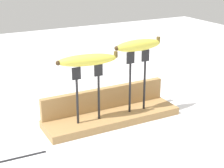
% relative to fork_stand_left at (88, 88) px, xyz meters
% --- Properties ---
extents(ground_plane, '(3.00, 3.00, 0.00)m').
position_rel_fork_stand_left_xyz_m(ground_plane, '(0.08, 0.01, -0.13)').
color(ground_plane, silver).
extents(wooden_board, '(0.43, 0.12, 0.02)m').
position_rel_fork_stand_left_xyz_m(wooden_board, '(0.08, 0.01, -0.12)').
color(wooden_board, '#A87F4C').
rests_on(wooden_board, ground).
extents(board_backstop, '(0.43, 0.02, 0.07)m').
position_rel_fork_stand_left_xyz_m(board_backstop, '(0.08, 0.06, -0.07)').
color(board_backstop, '#A87F4C').
rests_on(board_backstop, wooden_board).
extents(fork_stand_left, '(0.10, 0.01, 0.17)m').
position_rel_fork_stand_left_xyz_m(fork_stand_left, '(0.00, 0.00, 0.00)').
color(fork_stand_left, black).
rests_on(fork_stand_left, wooden_board).
extents(fork_stand_right, '(0.08, 0.01, 0.20)m').
position_rel_fork_stand_left_xyz_m(fork_stand_right, '(0.17, 0.00, 0.01)').
color(fork_stand_right, black).
rests_on(fork_stand_right, wooden_board).
extents(banana_raised_left, '(0.18, 0.07, 0.04)m').
position_rel_fork_stand_left_xyz_m(banana_raised_left, '(-0.00, 0.00, 0.09)').
color(banana_raised_left, '#DBD147').
rests_on(banana_raised_left, fork_stand_left).
extents(banana_raised_right, '(0.16, 0.04, 0.04)m').
position_rel_fork_stand_left_xyz_m(banana_raised_right, '(0.17, -0.00, 0.11)').
color(banana_raised_right, '#DBD147').
rests_on(banana_raised_right, fork_stand_right).
extents(fork_fallen_near, '(0.17, 0.03, 0.01)m').
position_rel_fork_stand_left_xyz_m(fork_fallen_near, '(-0.27, -0.07, -0.12)').
color(fork_fallen_near, black).
rests_on(fork_fallen_near, ground).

